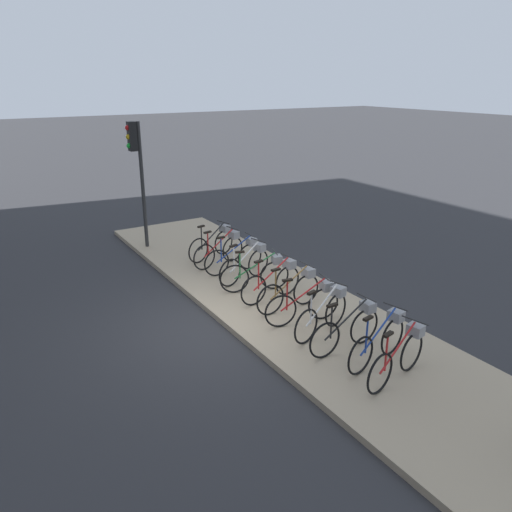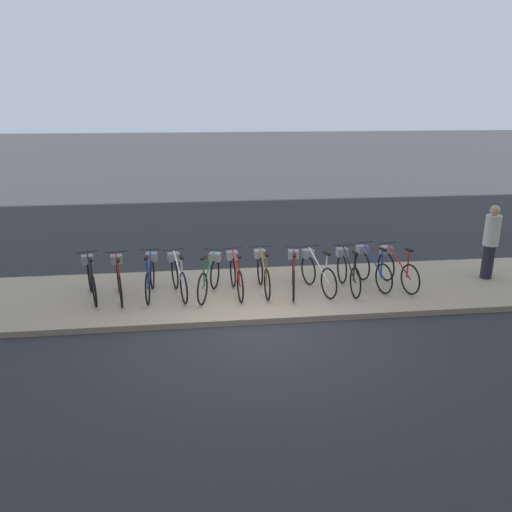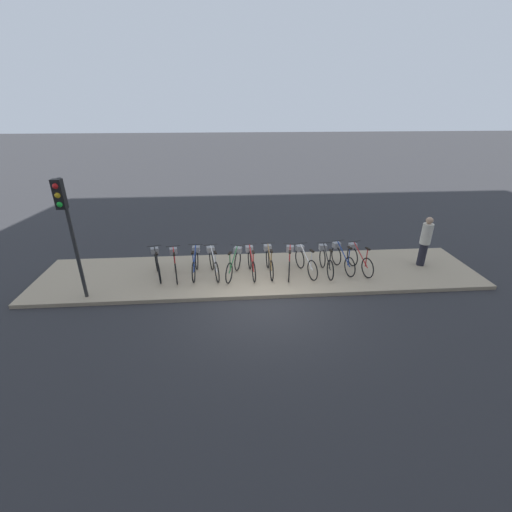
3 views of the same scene
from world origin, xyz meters
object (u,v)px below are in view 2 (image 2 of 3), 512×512
at_px(parked_bicycle_8, 316,271).
at_px(parked_bicycle_1, 119,278).
at_px(pedestrian, 491,240).
at_px(parked_bicycle_6, 263,272).
at_px(parked_bicycle_2, 150,275).
at_px(parked_bicycle_10, 371,266).
at_px(parked_bicycle_3, 178,275).
at_px(parked_bicycle_0, 91,278).
at_px(parked_bicycle_7, 293,272).
at_px(parked_bicycle_4, 210,275).
at_px(parked_bicycle_9, 347,270).
at_px(parked_bicycle_5, 236,273).
at_px(parked_bicycle_11, 396,267).

bearing_deg(parked_bicycle_8, parked_bicycle_1, 178.98).
relative_size(parked_bicycle_8, pedestrian, 0.89).
bearing_deg(parked_bicycle_8, parked_bicycle_6, 175.21).
distance_m(parked_bicycle_1, pedestrian, 8.33).
xyz_separation_m(parked_bicycle_2, parked_bicycle_8, (3.55, -0.16, 0.00)).
bearing_deg(parked_bicycle_2, parked_bicycle_10, -0.09).
bearing_deg(parked_bicycle_6, parked_bicycle_3, 179.76).
height_order(parked_bicycle_0, parked_bicycle_1, same).
xyz_separation_m(parked_bicycle_2, parked_bicycle_7, (3.04, -0.18, 0.00)).
height_order(parked_bicycle_3, parked_bicycle_4, same).
bearing_deg(parked_bicycle_9, parked_bicycle_1, 178.98).
xyz_separation_m(parked_bicycle_5, parked_bicycle_10, (3.02, 0.10, 0.00)).
xyz_separation_m(parked_bicycle_3, parked_bicycle_6, (1.81, -0.01, 0.00)).
bearing_deg(parked_bicycle_1, parked_bicycle_11, -0.37).
xyz_separation_m(parked_bicycle_9, parked_bicycle_10, (0.59, 0.16, 0.00)).
bearing_deg(parked_bicycle_2, parked_bicycle_7, -3.41).
relative_size(parked_bicycle_5, parked_bicycle_11, 1.02).
relative_size(parked_bicycle_4, parked_bicycle_5, 0.96).
distance_m(parked_bicycle_4, parked_bicycle_7, 1.79).
relative_size(parked_bicycle_3, parked_bicycle_7, 0.99).
bearing_deg(parked_bicycle_4, parked_bicycle_6, 4.89).
xyz_separation_m(parked_bicycle_4, parked_bicycle_6, (1.14, 0.10, 0.00)).
bearing_deg(parked_bicycle_5, parked_bicycle_4, -174.54).
bearing_deg(parked_bicycle_11, parked_bicycle_1, 179.63).
xyz_separation_m(parked_bicycle_11, pedestrian, (2.32, 0.22, 0.48)).
relative_size(parked_bicycle_2, parked_bicycle_5, 1.00).
xyz_separation_m(parked_bicycle_2, pedestrian, (7.67, 0.10, 0.48)).
xyz_separation_m(parked_bicycle_0, parked_bicycle_3, (1.80, -0.05, 0.00)).
bearing_deg(parked_bicycle_2, parked_bicycle_4, -7.16).
bearing_deg(parked_bicycle_5, parked_bicycle_9, -1.51).
height_order(parked_bicycle_9, parked_bicycle_11, same).
bearing_deg(parked_bicycle_0, parked_bicycle_8, -1.81).
bearing_deg(parked_bicycle_6, parked_bicycle_10, 1.25).
height_order(parked_bicycle_3, parked_bicycle_5, same).
relative_size(parked_bicycle_5, pedestrian, 0.91).
distance_m(parked_bicycle_0, parked_bicycle_8, 4.77).
distance_m(parked_bicycle_0, parked_bicycle_2, 1.22).
relative_size(parked_bicycle_11, pedestrian, 0.90).
height_order(parked_bicycle_4, parked_bicycle_7, same).
distance_m(parked_bicycle_0, parked_bicycle_4, 2.48).
distance_m(parked_bicycle_2, parked_bicycle_9, 4.24).
xyz_separation_m(parked_bicycle_6, parked_bicycle_11, (2.96, -0.06, 0.00)).
height_order(parked_bicycle_7, parked_bicycle_10, same).
height_order(parked_bicycle_4, parked_bicycle_8, same).
distance_m(parked_bicycle_2, parked_bicycle_11, 5.36).
bearing_deg(pedestrian, parked_bicycle_8, -176.42).
height_order(parked_bicycle_1, parked_bicycle_7, same).
bearing_deg(parked_bicycle_7, parked_bicycle_10, 5.58).
relative_size(parked_bicycle_0, parked_bicycle_5, 0.97).
bearing_deg(parked_bicycle_1, pedestrian, 1.26).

